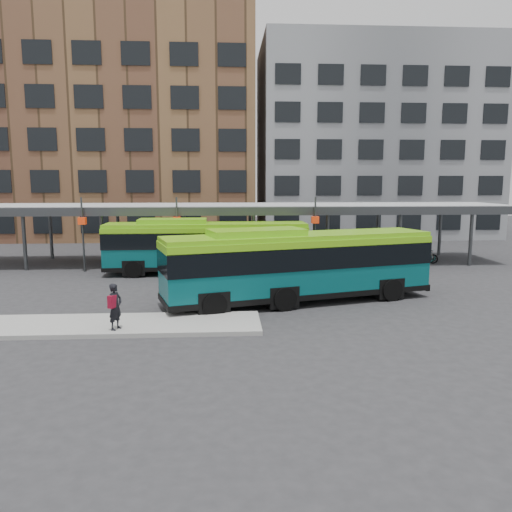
% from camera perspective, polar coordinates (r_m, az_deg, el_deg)
% --- Properties ---
extents(ground, '(120.00, 120.00, 0.00)m').
position_cam_1_polar(ground, '(23.40, -3.74, -5.83)').
color(ground, '#28282B').
rests_on(ground, ground).
extents(boarding_island, '(14.00, 3.00, 0.18)m').
position_cam_1_polar(boarding_island, '(21.25, -18.91, -7.52)').
color(boarding_island, gray).
rests_on(boarding_island, ground).
extents(canopy, '(40.00, 6.53, 4.80)m').
position_cam_1_polar(canopy, '(35.59, -3.81, 5.47)').
color(canopy, '#999B9E').
rests_on(canopy, ground).
extents(building_brick, '(26.00, 14.00, 22.00)m').
position_cam_1_polar(building_brick, '(55.85, -14.34, 13.61)').
color(building_brick, brown).
rests_on(building_brick, ground).
extents(building_grey, '(24.00, 14.00, 20.00)m').
position_cam_1_polar(building_grey, '(57.08, 12.97, 12.54)').
color(building_grey, slate).
rests_on(building_grey, ground).
extents(bus_front, '(13.40, 6.33, 3.62)m').
position_cam_1_polar(bus_front, '(24.01, 4.83, -0.87)').
color(bus_front, '#074D50').
rests_on(bus_front, ground).
extents(bus_rear, '(12.68, 3.03, 3.48)m').
position_cam_1_polar(bus_rear, '(31.75, -5.75, 1.28)').
color(bus_rear, '#074D50').
rests_on(bus_rear, ground).
extents(pedestrian, '(0.67, 0.77, 1.78)m').
position_cam_1_polar(pedestrian, '(19.80, -15.80, -5.56)').
color(pedestrian, black).
rests_on(pedestrian, boarding_island).
extents(bike_rack, '(5.54, 1.68, 1.04)m').
position_cam_1_polar(bike_rack, '(37.24, 16.84, -0.08)').
color(bike_rack, slate).
rests_on(bike_rack, ground).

